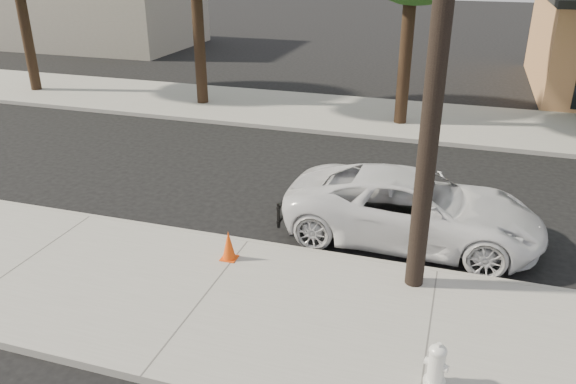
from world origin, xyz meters
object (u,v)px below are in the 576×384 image
object	(u,v)px
utility_pole	(440,37)
traffic_cone	(229,246)
police_cruiser	(413,208)
fire_hydrant	(436,365)

from	to	relation	value
utility_pole	traffic_cone	bearing A→B (deg)	-176.25
utility_pole	traffic_cone	size ratio (longest dim) A/B	14.49
traffic_cone	police_cruiser	bearing A→B (deg)	33.30
traffic_cone	fire_hydrant	bearing A→B (deg)	-29.15
utility_pole	fire_hydrant	world-z (taller)	utility_pole
utility_pole	police_cruiser	size ratio (longest dim) A/B	1.63
police_cruiser	traffic_cone	distance (m)	4.10
utility_pole	traffic_cone	distance (m)	5.63
police_cruiser	traffic_cone	size ratio (longest dim) A/B	8.86
utility_pole	fire_hydrant	xyz separation A→B (m)	(0.57, -2.62, -4.22)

